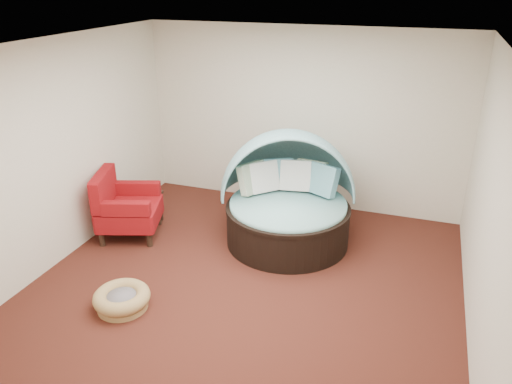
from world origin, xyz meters
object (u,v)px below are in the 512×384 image
(pet_basket, at_px, (122,299))
(red_armchair, at_px, (125,207))
(canopy_daybed, at_px, (288,192))
(side_table, at_px, (142,206))

(pet_basket, xyz_separation_m, red_armchair, (-0.90, 1.51, 0.33))
(canopy_daybed, xyz_separation_m, pet_basket, (-1.31, -2.16, -0.61))
(canopy_daybed, bearing_deg, red_armchair, 177.55)
(canopy_daybed, height_order, side_table, canopy_daybed)
(pet_basket, xyz_separation_m, side_table, (-0.84, 1.86, 0.20))
(canopy_daybed, xyz_separation_m, red_armchair, (-2.21, -0.65, -0.28))
(canopy_daybed, height_order, pet_basket, canopy_daybed)
(pet_basket, bearing_deg, red_armchair, 120.63)
(red_armchair, distance_m, side_table, 0.37)
(canopy_daybed, relative_size, red_armchair, 2.11)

